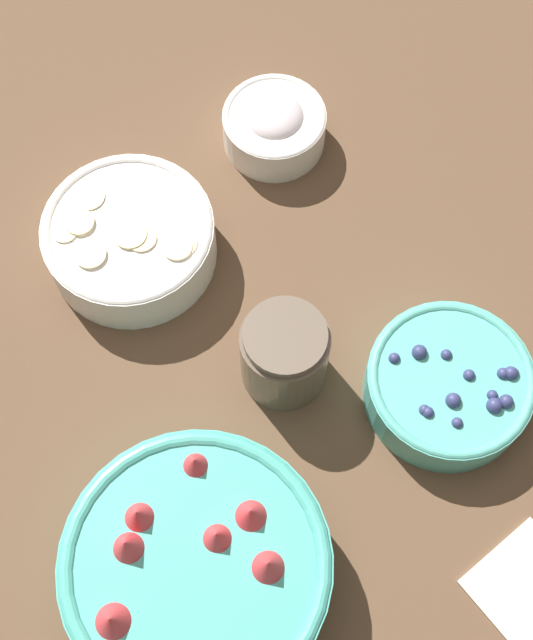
{
  "coord_description": "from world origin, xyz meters",
  "views": [
    {
      "loc": [
        -0.32,
        0.04,
        0.8
      ],
      "look_at": [
        0.01,
        -0.05,
        0.04
      ],
      "focal_mm": 50.0,
      "sensor_mm": 36.0,
      "label": 1
    }
  ],
  "objects_px": {
    "bowl_bananas": "(130,238)",
    "jar_chocolate": "(284,355)",
    "bowl_cream": "(274,125)",
    "bowl_strawberries": "(197,568)",
    "bowl_blueberries": "(449,384)"
  },
  "relations": [
    {
      "from": "bowl_cream",
      "to": "bowl_bananas",
      "type": "bearing_deg",
      "value": 119.86
    },
    {
      "from": "bowl_blueberries",
      "to": "bowl_cream",
      "type": "height_order",
      "value": "bowl_cream"
    },
    {
      "from": "bowl_strawberries",
      "to": "jar_chocolate",
      "type": "xyz_separation_m",
      "value": [
        0.17,
        -0.12,
        -0.0
      ]
    },
    {
      "from": "bowl_blueberries",
      "to": "bowl_bananas",
      "type": "height_order",
      "value": "bowl_bananas"
    },
    {
      "from": "bowl_blueberries",
      "to": "jar_chocolate",
      "type": "relative_size",
      "value": 1.7
    },
    {
      "from": "bowl_strawberries",
      "to": "bowl_cream",
      "type": "bearing_deg",
      "value": -22.54
    },
    {
      "from": "bowl_bananas",
      "to": "jar_chocolate",
      "type": "distance_m",
      "value": 0.2
    },
    {
      "from": "jar_chocolate",
      "to": "bowl_blueberries",
      "type": "bearing_deg",
      "value": -113.23
    },
    {
      "from": "bowl_strawberries",
      "to": "jar_chocolate",
      "type": "distance_m",
      "value": 0.2
    },
    {
      "from": "bowl_cream",
      "to": "bowl_blueberries",
      "type": "bearing_deg",
      "value": -165.46
    },
    {
      "from": "bowl_bananas",
      "to": "bowl_cream",
      "type": "relative_size",
      "value": 1.55
    },
    {
      "from": "bowl_blueberries",
      "to": "jar_chocolate",
      "type": "height_order",
      "value": "jar_chocolate"
    },
    {
      "from": "bowl_blueberries",
      "to": "bowl_bananas",
      "type": "relative_size",
      "value": 0.91
    },
    {
      "from": "bowl_blueberries",
      "to": "bowl_cream",
      "type": "bearing_deg",
      "value": 14.54
    },
    {
      "from": "bowl_bananas",
      "to": "bowl_cream",
      "type": "bearing_deg",
      "value": -60.14
    }
  ]
}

